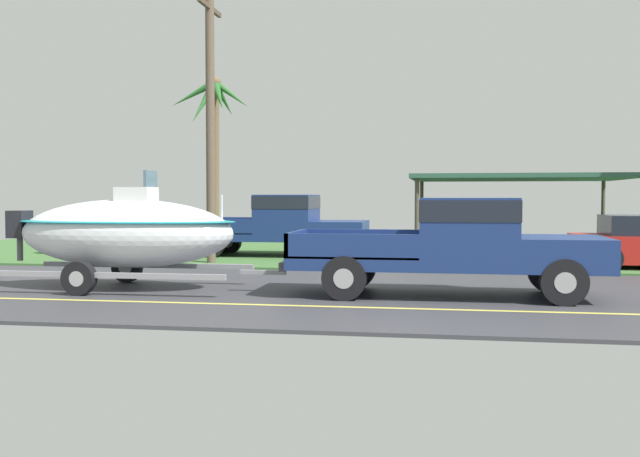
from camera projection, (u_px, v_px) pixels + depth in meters
ground at (442, 258)px, 21.87m from camera, size 36.00×22.00×0.11m
pickup_truck_towing at (466, 241)px, 13.36m from camera, size 5.96×2.02×1.83m
boat_on_trailer at (125, 233)px, 14.46m from camera, size 5.77×2.33×2.37m
parked_pickup_background at (286, 223)px, 21.97m from camera, size 5.82×2.15×1.91m
parked_sedan_near at (124, 233)px, 23.09m from camera, size 4.63×1.90×1.38m
carport_awning at (518, 179)px, 24.54m from camera, size 7.15×5.87×2.57m
palm_tree_mid at (213, 117)px, 29.07m from camera, size 3.29×2.53×6.69m
utility_pole at (210, 120)px, 19.53m from camera, size 0.24×1.80×7.53m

